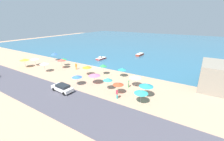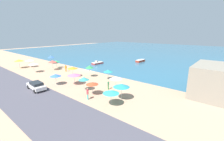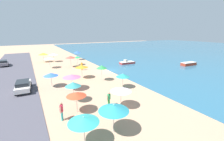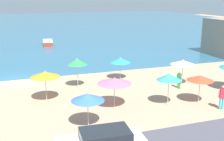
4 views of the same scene
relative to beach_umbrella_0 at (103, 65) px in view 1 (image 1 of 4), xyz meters
name	(u,v)px [view 1 (image 1 of 4)]	position (x,y,z in m)	size (l,w,h in m)	color
ground_plane	(97,67)	(-5.15, 4.22, -2.38)	(160.00, 160.00, 0.00)	tan
sea	(155,42)	(-5.15, 59.22, -2.35)	(150.00, 110.00, 0.05)	#2E6584
coastal_road	(39,91)	(-5.15, -13.78, -2.35)	(80.00, 8.00, 0.06)	#4B4953
beach_umbrella_0	(103,65)	(0.00, 0.00, 0.00)	(1.78, 1.78, 2.71)	#B2B2B7
beach_umbrella_1	(146,85)	(12.65, -5.03, -0.16)	(2.49, 2.49, 2.54)	#B2B2B7
beach_umbrella_2	(54,54)	(-21.03, 2.23, -0.11)	(2.06, 2.06, 2.60)	#B2B2B7
beach_umbrella_3	(35,59)	(-21.17, -4.37, -0.26)	(2.32, 2.32, 2.39)	#B2B2B7
beach_umbrella_4	(118,84)	(8.02, -6.68, -0.39)	(2.00, 2.00, 2.25)	#B2B2B7
beach_umbrella_5	(141,92)	(12.73, -7.55, -0.37)	(2.29, 2.29, 2.28)	#B2B2B7
beach_umbrella_6	(135,77)	(9.37, -2.22, -0.28)	(2.27, 2.27, 2.36)	#B2B2B7
beach_umbrella_7	(87,67)	(-3.04, -2.43, -0.23)	(2.26, 2.26, 2.42)	#B2B2B7
beach_umbrella_8	(77,76)	(-1.02, -7.83, -0.44)	(2.10, 2.10, 2.24)	#B2B2B7
beach_umbrella_9	(94,75)	(1.59, -5.42, -0.35)	(2.49, 2.49, 2.29)	#B2B2B7
beach_umbrella_10	(61,60)	(-12.56, -1.92, 0.02)	(2.26, 2.26, 2.71)	#B2B2B7
beach_umbrella_11	(122,69)	(4.53, 1.23, -0.46)	(2.02, 2.02, 2.22)	#B2B2B7
beach_umbrella_12	(108,79)	(5.54, -6.32, -0.17)	(1.83, 1.83, 2.53)	#B2B2B7
beach_umbrella_13	(24,59)	(-22.08, -6.85, -0.09)	(2.47, 2.47, 2.61)	#B2B2B7
beach_umbrella_14	(44,63)	(-13.89, -6.36, -0.09)	(2.20, 2.20, 2.56)	#B2B2B7
beach_umbrella_15	(63,59)	(-14.10, 0.05, -0.40)	(1.80, 1.80, 2.25)	#B2B2B7
bather_0	(117,93)	(8.77, -8.35, -1.35)	(0.53, 0.35, 1.82)	#2FADAC
bather_1	(76,66)	(-8.50, -0.64, -1.36)	(0.43, 0.43, 1.81)	orange
bather_2	(129,83)	(8.44, -3.21, -1.47)	(0.34, 0.53, 1.62)	green
parked_car_0	(62,88)	(-1.23, -11.52, -1.56)	(4.58, 2.12, 1.41)	silver
skiff_nearshore	(140,54)	(0.00, 23.60, -1.94)	(1.83, 4.42, 0.76)	#B13621
skiff_offshore	(101,58)	(-9.01, 11.53, -2.00)	(1.97, 4.22, 1.09)	#B9312C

